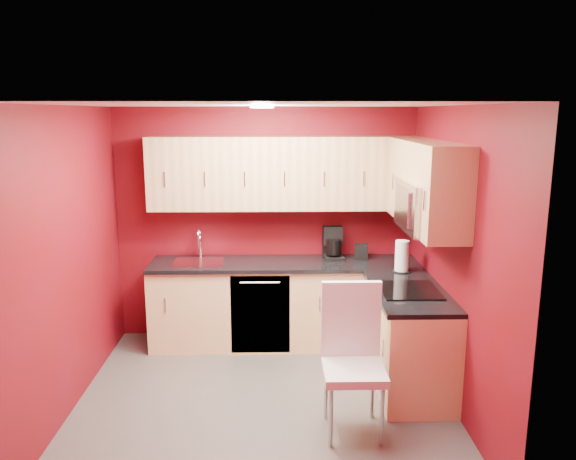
{
  "coord_description": "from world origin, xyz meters",
  "views": [
    {
      "loc": [
        0.11,
        -4.48,
        2.45
      ],
      "look_at": [
        0.22,
        0.55,
        1.39
      ],
      "focal_mm": 35.0,
      "sensor_mm": 36.0,
      "label": 1
    }
  ],
  "objects_px": {
    "napkin_holder": "(361,251)",
    "coffee_maker": "(334,243)",
    "paper_towel": "(402,256)",
    "microwave": "(426,206)",
    "sink": "(198,259)",
    "dining_chair": "(354,363)"
  },
  "relations": [
    {
      "from": "sink",
      "to": "coffee_maker",
      "type": "xyz_separation_m",
      "value": [
        1.43,
        0.11,
        0.14
      ]
    },
    {
      "from": "coffee_maker",
      "to": "dining_chair",
      "type": "xyz_separation_m",
      "value": [
        -0.03,
        -1.84,
        -0.5
      ]
    },
    {
      "from": "microwave",
      "to": "paper_towel",
      "type": "distance_m",
      "value": 0.85
    },
    {
      "from": "sink",
      "to": "paper_towel",
      "type": "relative_size",
      "value": 1.67
    },
    {
      "from": "microwave",
      "to": "coffee_maker",
      "type": "height_order",
      "value": "microwave"
    },
    {
      "from": "sink",
      "to": "coffee_maker",
      "type": "relative_size",
      "value": 1.53
    },
    {
      "from": "paper_towel",
      "to": "dining_chair",
      "type": "relative_size",
      "value": 0.27
    },
    {
      "from": "microwave",
      "to": "dining_chair",
      "type": "bearing_deg",
      "value": -133.71
    },
    {
      "from": "sink",
      "to": "dining_chair",
      "type": "relative_size",
      "value": 0.45
    },
    {
      "from": "microwave",
      "to": "sink",
      "type": "xyz_separation_m",
      "value": [
        -2.09,
        1.0,
        -0.72
      ]
    },
    {
      "from": "coffee_maker",
      "to": "dining_chair",
      "type": "height_order",
      "value": "coffee_maker"
    },
    {
      "from": "microwave",
      "to": "sink",
      "type": "relative_size",
      "value": 1.46
    },
    {
      "from": "microwave",
      "to": "napkin_holder",
      "type": "bearing_deg",
      "value": 108.42
    },
    {
      "from": "microwave",
      "to": "sink",
      "type": "height_order",
      "value": "microwave"
    },
    {
      "from": "coffee_maker",
      "to": "paper_towel",
      "type": "xyz_separation_m",
      "value": [
        0.62,
        -0.51,
        -0.01
      ]
    },
    {
      "from": "microwave",
      "to": "napkin_holder",
      "type": "relative_size",
      "value": 4.98
    },
    {
      "from": "sink",
      "to": "napkin_holder",
      "type": "relative_size",
      "value": 3.41
    },
    {
      "from": "sink",
      "to": "dining_chair",
      "type": "xyz_separation_m",
      "value": [
        1.4,
        -1.73,
        -0.37
      ]
    },
    {
      "from": "microwave",
      "to": "dining_chair",
      "type": "distance_m",
      "value": 1.48
    },
    {
      "from": "coffee_maker",
      "to": "paper_towel",
      "type": "distance_m",
      "value": 0.8
    },
    {
      "from": "napkin_holder",
      "to": "coffee_maker",
      "type": "bearing_deg",
      "value": 179.93
    },
    {
      "from": "microwave",
      "to": "sink",
      "type": "bearing_deg",
      "value": 154.4
    }
  ]
}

